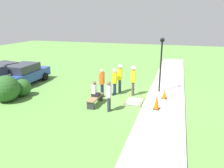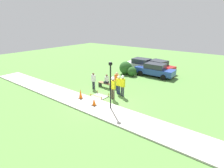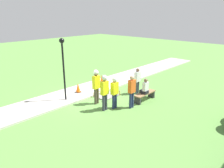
{
  "view_description": "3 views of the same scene",
  "coord_description": "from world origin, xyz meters",
  "px_view_note": "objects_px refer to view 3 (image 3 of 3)",
  "views": [
    {
      "loc": [
        -12.65,
        -1.68,
        4.72
      ],
      "look_at": [
        -1.35,
        1.79,
        1.18
      ],
      "focal_mm": 35.0,
      "sensor_mm": 36.0,
      "label": 1
    },
    {
      "loc": [
        8.49,
        -9.85,
        6.15
      ],
      "look_at": [
        -0.58,
        2.13,
        0.78
      ],
      "focal_mm": 28.0,
      "sensor_mm": 36.0,
      "label": 2
    },
    {
      "loc": [
        8.14,
        9.27,
        4.85
      ],
      "look_at": [
        -0.2,
        1.54,
        1.14
      ],
      "focal_mm": 35.0,
      "sensor_mm": 36.0,
      "label": 3
    }
  ],
  "objects_px": {
    "worker_trainee": "(115,90)",
    "park_bench": "(145,95)",
    "traffic_cone_near_patch": "(102,81)",
    "worker_supervisor": "(96,83)",
    "traffic_cone_far_patch": "(78,88)",
    "bystander_in_orange_shirt": "(132,90)",
    "bystander_in_gray_shirt": "(137,80)",
    "lamppost_near": "(63,60)",
    "worker_assistant": "(105,89)",
    "person_seated_on_bench": "(145,88)"
  },
  "relations": [
    {
      "from": "park_bench",
      "to": "person_seated_on_bench",
      "type": "distance_m",
      "value": 0.51
    },
    {
      "from": "traffic_cone_near_patch",
      "to": "traffic_cone_far_patch",
      "type": "relative_size",
      "value": 1.38
    },
    {
      "from": "traffic_cone_near_patch",
      "to": "worker_trainee",
      "type": "height_order",
      "value": "worker_trainee"
    },
    {
      "from": "lamppost_near",
      "to": "person_seated_on_bench",
      "type": "bearing_deg",
      "value": 132.61
    },
    {
      "from": "traffic_cone_near_patch",
      "to": "worker_supervisor",
      "type": "height_order",
      "value": "worker_supervisor"
    },
    {
      "from": "traffic_cone_near_patch",
      "to": "lamppost_near",
      "type": "xyz_separation_m",
      "value": [
        3.05,
        0.14,
        1.92
      ]
    },
    {
      "from": "traffic_cone_near_patch",
      "to": "person_seated_on_bench",
      "type": "height_order",
      "value": "person_seated_on_bench"
    },
    {
      "from": "worker_supervisor",
      "to": "traffic_cone_near_patch",
      "type": "bearing_deg",
      "value": -140.64
    },
    {
      "from": "person_seated_on_bench",
      "to": "worker_trainee",
      "type": "relative_size",
      "value": 0.51
    },
    {
      "from": "traffic_cone_far_patch",
      "to": "person_seated_on_bench",
      "type": "distance_m",
      "value": 4.2
    },
    {
      "from": "traffic_cone_near_patch",
      "to": "worker_trainee",
      "type": "xyz_separation_m",
      "value": [
        1.85,
        2.86,
        0.52
      ]
    },
    {
      "from": "traffic_cone_far_patch",
      "to": "person_seated_on_bench",
      "type": "relative_size",
      "value": 0.67
    },
    {
      "from": "worker_assistant",
      "to": "bystander_in_gray_shirt",
      "type": "xyz_separation_m",
      "value": [
        -3.15,
        -0.25,
        -0.24
      ]
    },
    {
      "from": "traffic_cone_near_patch",
      "to": "lamppost_near",
      "type": "distance_m",
      "value": 3.6
    },
    {
      "from": "bystander_in_gray_shirt",
      "to": "lamppost_near",
      "type": "xyz_separation_m",
      "value": [
        3.8,
        -2.27,
        1.5
      ]
    },
    {
      "from": "lamppost_near",
      "to": "traffic_cone_far_patch",
      "type": "bearing_deg",
      "value": -161.38
    },
    {
      "from": "traffic_cone_far_patch",
      "to": "lamppost_near",
      "type": "xyz_separation_m",
      "value": [
        1.26,
        0.43,
        2.03
      ]
    },
    {
      "from": "park_bench",
      "to": "worker_assistant",
      "type": "height_order",
      "value": "worker_assistant"
    },
    {
      "from": "worker_supervisor",
      "to": "bystander_in_orange_shirt",
      "type": "relative_size",
      "value": 1.09
    },
    {
      "from": "bystander_in_gray_shirt",
      "to": "lamppost_near",
      "type": "distance_m",
      "value": 4.67
    },
    {
      "from": "traffic_cone_far_patch",
      "to": "worker_supervisor",
      "type": "relative_size",
      "value": 0.3
    },
    {
      "from": "bystander_in_orange_shirt",
      "to": "bystander_in_gray_shirt",
      "type": "relative_size",
      "value": 1.09
    },
    {
      "from": "bystander_in_orange_shirt",
      "to": "bystander_in_gray_shirt",
      "type": "bearing_deg",
      "value": -151.23
    },
    {
      "from": "park_bench",
      "to": "person_seated_on_bench",
      "type": "height_order",
      "value": "person_seated_on_bench"
    },
    {
      "from": "person_seated_on_bench",
      "to": "worker_supervisor",
      "type": "height_order",
      "value": "worker_supervisor"
    },
    {
      "from": "worker_supervisor",
      "to": "worker_trainee",
      "type": "bearing_deg",
      "value": 101.51
    },
    {
      "from": "worker_trainee",
      "to": "bystander_in_gray_shirt",
      "type": "distance_m",
      "value": 2.65
    },
    {
      "from": "worker_supervisor",
      "to": "lamppost_near",
      "type": "height_order",
      "value": "lamppost_near"
    },
    {
      "from": "worker_trainee",
      "to": "bystander_in_gray_shirt",
      "type": "xyz_separation_m",
      "value": [
        -2.61,
        -0.45,
        -0.1
      ]
    },
    {
      "from": "park_bench",
      "to": "worker_supervisor",
      "type": "bearing_deg",
      "value": -37.88
    },
    {
      "from": "traffic_cone_far_patch",
      "to": "worker_trainee",
      "type": "distance_m",
      "value": 3.2
    },
    {
      "from": "bystander_in_orange_shirt",
      "to": "traffic_cone_far_patch",
      "type": "bearing_deg",
      "value": -81.28
    },
    {
      "from": "bystander_in_gray_shirt",
      "to": "person_seated_on_bench",
      "type": "bearing_deg",
      "value": 55.86
    },
    {
      "from": "person_seated_on_bench",
      "to": "worker_supervisor",
      "type": "relative_size",
      "value": 0.46
    },
    {
      "from": "bystander_in_orange_shirt",
      "to": "bystander_in_gray_shirt",
      "type": "height_order",
      "value": "bystander_in_orange_shirt"
    },
    {
      "from": "park_bench",
      "to": "bystander_in_orange_shirt",
      "type": "bearing_deg",
      "value": 2.36
    },
    {
      "from": "traffic_cone_near_patch",
      "to": "park_bench",
      "type": "xyz_separation_m",
      "value": [
        -0.12,
        3.43,
        -0.17
      ]
    },
    {
      "from": "person_seated_on_bench",
      "to": "lamppost_near",
      "type": "relative_size",
      "value": 0.25
    },
    {
      "from": "bystander_in_orange_shirt",
      "to": "person_seated_on_bench",
      "type": "bearing_deg",
      "value": -179.78
    },
    {
      "from": "bystander_in_orange_shirt",
      "to": "worker_trainee",
      "type": "bearing_deg",
      "value": -44.27
    },
    {
      "from": "worker_trainee",
      "to": "lamppost_near",
      "type": "relative_size",
      "value": 0.5
    },
    {
      "from": "traffic_cone_near_patch",
      "to": "traffic_cone_far_patch",
      "type": "xyz_separation_m",
      "value": [
        1.79,
        -0.28,
        -0.11
      ]
    },
    {
      "from": "worker_assistant",
      "to": "bystander_in_orange_shirt",
      "type": "height_order",
      "value": "worker_assistant"
    },
    {
      "from": "park_bench",
      "to": "bystander_in_gray_shirt",
      "type": "xyz_separation_m",
      "value": [
        -0.63,
        -1.02,
        0.59
      ]
    },
    {
      "from": "worker_trainee",
      "to": "park_bench",
      "type": "bearing_deg",
      "value": 163.78
    },
    {
      "from": "person_seated_on_bench",
      "to": "worker_assistant",
      "type": "height_order",
      "value": "worker_assistant"
    },
    {
      "from": "lamppost_near",
      "to": "worker_assistant",
      "type": "bearing_deg",
      "value": 104.32
    },
    {
      "from": "traffic_cone_near_patch",
      "to": "person_seated_on_bench",
      "type": "relative_size",
      "value": 0.92
    },
    {
      "from": "worker_supervisor",
      "to": "lamppost_near",
      "type": "relative_size",
      "value": 0.56
    },
    {
      "from": "traffic_cone_far_patch",
      "to": "bystander_in_orange_shirt",
      "type": "bearing_deg",
      "value": 98.72
    }
  ]
}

